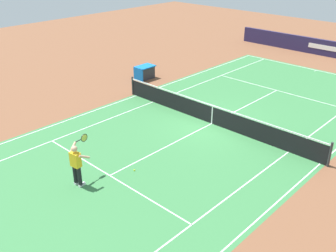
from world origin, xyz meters
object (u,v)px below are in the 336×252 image
object	(u,v)px
tennis_net	(212,114)
equipment_cart_tarped	(145,72)
tennis_ball	(134,170)
tennis_player_near	(77,163)

from	to	relation	value
tennis_net	equipment_cart_tarped	size ratio (longest dim) A/B	9.36
tennis_net	tennis_ball	xyz separation A→B (m)	(5.53, 0.44, -0.46)
tennis_player_near	equipment_cart_tarped	size ratio (longest dim) A/B	1.36
tennis_ball	equipment_cart_tarped	size ratio (longest dim) A/B	0.05
equipment_cart_tarped	tennis_net	bearing A→B (deg)	71.65
tennis_player_near	equipment_cart_tarped	distance (m)	12.22
tennis_net	tennis_ball	distance (m)	5.56
tennis_ball	equipment_cart_tarped	world-z (taller)	equipment_cart_tarped
tennis_net	equipment_cart_tarped	bearing A→B (deg)	-108.35
tennis_net	tennis_ball	bearing A→B (deg)	4.55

